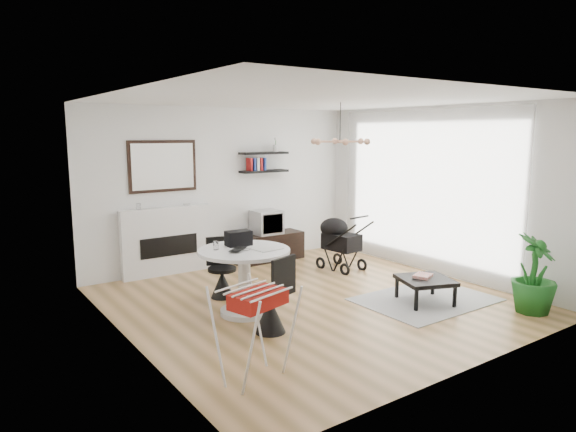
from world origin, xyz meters
TOP-DOWN VIEW (x-y plane):
  - floor at (0.00, 0.00)m, footprint 5.00×5.00m
  - ceiling at (0.00, 0.00)m, footprint 5.00×5.00m
  - wall_back at (0.00, 2.50)m, footprint 5.00×0.00m
  - wall_left at (-2.50, 0.00)m, footprint 0.00×5.00m
  - wall_right at (2.50, 0.00)m, footprint 0.00×5.00m
  - sheer_curtain at (2.40, 0.20)m, footprint 0.04×3.60m
  - fireplace at (-1.10, 2.42)m, footprint 1.50×0.17m
  - shelf_lower at (0.73, 2.37)m, footprint 0.90×0.25m
  - shelf_upper at (0.73, 2.37)m, footprint 0.90×0.25m
  - pendant_lamp at (0.70, 0.30)m, footprint 0.90×0.90m
  - tv_console at (0.73, 2.26)m, footprint 1.31×0.46m
  - crt_tv at (0.70, 2.26)m, footprint 0.48×0.42m
  - dining_table at (-1.02, 0.09)m, footprint 1.15×1.15m
  - laptop at (-1.10, 0.01)m, footprint 0.39×0.38m
  - black_bag at (-0.97, 0.32)m, footprint 0.33×0.22m
  - newspaper at (-0.78, -0.07)m, footprint 0.35×0.30m
  - drinking_glass at (-1.32, 0.27)m, footprint 0.06×0.06m
  - chair_far at (-0.94, 0.86)m, footprint 0.42×0.43m
  - chair_near at (-1.08, -0.62)m, footprint 0.47×0.49m
  - drying_rack at (-1.83, -1.49)m, footprint 0.72×0.69m
  - stroller at (1.40, 1.09)m, footprint 0.57×0.82m
  - rug at (1.29, -0.86)m, footprint 1.81×1.31m
  - coffee_table at (1.18, -0.94)m, footprint 0.84×0.84m
  - magazines at (1.19, -0.88)m, footprint 0.32×0.29m
  - potted_plant at (2.02, -1.96)m, footprint 0.72×0.72m

SIDE VIEW (x-z plane):
  - floor at x=0.00m, z-range 0.00..0.00m
  - rug at x=1.29m, z-range 0.00..0.01m
  - tv_console at x=0.73m, z-range 0.00..0.49m
  - chair_far at x=-0.94m, z-range -0.15..0.68m
  - chair_near at x=-1.08m, z-range -0.17..0.75m
  - coffee_table at x=1.18m, z-range 0.14..0.47m
  - magazines at x=1.19m, z-range 0.35..0.38m
  - stroller at x=1.40m, z-range -0.07..0.89m
  - drying_rack at x=-1.83m, z-range 0.02..0.91m
  - potted_plant at x=2.02m, z-range 0.00..1.01m
  - dining_table at x=-1.02m, z-range 0.13..0.98m
  - fireplace at x=-1.10m, z-range -0.39..1.77m
  - crt_tv at x=0.70m, z-range 0.49..0.91m
  - newspaper at x=-0.78m, z-range 0.84..0.85m
  - laptop at x=-1.10m, z-range 0.84..0.87m
  - drinking_glass at x=-1.32m, z-range 0.84..0.95m
  - black_bag at x=-0.97m, z-range 0.84..1.03m
  - wall_back at x=0.00m, z-range -1.15..3.85m
  - wall_left at x=-2.50m, z-range -1.15..3.85m
  - wall_right at x=2.50m, z-range -1.15..3.85m
  - sheer_curtain at x=2.40m, z-range 0.05..2.65m
  - shelf_lower at x=0.73m, z-range 1.58..1.62m
  - shelf_upper at x=0.73m, z-range 1.90..1.94m
  - pendant_lamp at x=0.70m, z-range 2.10..2.20m
  - ceiling at x=0.00m, z-range 2.70..2.70m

